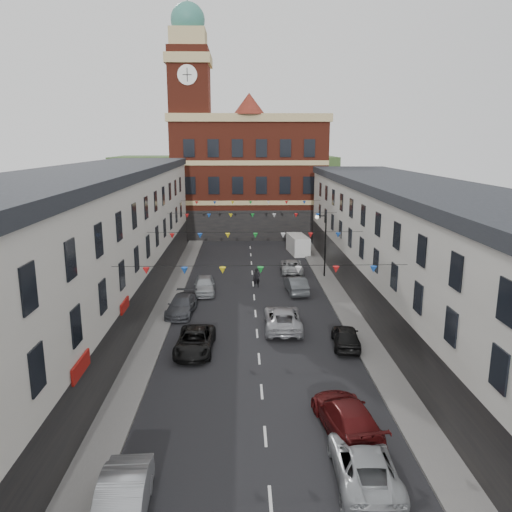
{
  "coord_description": "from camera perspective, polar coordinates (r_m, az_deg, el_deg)",
  "views": [
    {
      "loc": [
        -0.95,
        -31.43,
        12.54
      ],
      "look_at": [
        0.15,
        7.75,
        3.57
      ],
      "focal_mm": 35.0,
      "sensor_mm": 36.0,
      "label": 1
    }
  ],
  "objects": [
    {
      "name": "white_van",
      "position": [
        57.62,
        4.81,
        1.33
      ],
      "size": [
        2.37,
        4.89,
        2.08
      ],
      "primitive_type": "cube",
      "rotation": [
        0.0,
        0.0,
        0.12
      ],
      "color": "silver",
      "rests_on": "ground"
    },
    {
      "name": "car_left_d",
      "position": [
        37.74,
        -8.48,
        -5.58
      ],
      "size": [
        2.25,
        4.79,
        1.35
      ],
      "primitive_type": "imported",
      "rotation": [
        0.0,
        0.0,
        -0.08
      ],
      "color": "#3C3E44",
      "rests_on": "ground"
    },
    {
      "name": "terrace_right",
      "position": [
        35.68,
        19.34,
        -0.3
      ],
      "size": [
        8.4,
        56.0,
        9.7
      ],
      "color": "silver",
      "rests_on": "ground"
    },
    {
      "name": "car_right_b",
      "position": [
        20.83,
        12.23,
        -22.13
      ],
      "size": [
        2.46,
        5.03,
        1.38
      ],
      "primitive_type": "imported",
      "rotation": [
        0.0,
        0.0,
        3.11
      ],
      "color": "#9CA0A4",
      "rests_on": "ground"
    },
    {
      "name": "pavement_left",
      "position": [
        36.17,
        -11.06,
        -7.52
      ],
      "size": [
        1.8,
        64.0,
        0.15
      ],
      "primitive_type": "cube",
      "color": "#605E5B",
      "rests_on": "ground"
    },
    {
      "name": "civic_building",
      "position": [
        69.53,
        -0.82,
        9.25
      ],
      "size": [
        20.6,
        13.3,
        18.5
      ],
      "color": "maroon",
      "rests_on": "ground"
    },
    {
      "name": "distant_hill",
      "position": [
        93.79,
        -3.49,
        8.25
      ],
      "size": [
        40.0,
        14.0,
        10.0
      ],
      "primitive_type": "cube",
      "color": "#334D24",
      "rests_on": "ground"
    },
    {
      "name": "car_right_f",
      "position": [
        49.32,
        4.08,
        -1.12
      ],
      "size": [
        2.25,
        4.63,
        1.27
      ],
      "primitive_type": "imported",
      "rotation": [
        0.0,
        0.0,
        3.11
      ],
      "color": "#A0A3A5",
      "rests_on": "ground"
    },
    {
      "name": "moving_car",
      "position": [
        34.5,
        3.09,
        -7.12
      ],
      "size": [
        2.62,
        5.44,
        1.5
      ],
      "primitive_type": "imported",
      "rotation": [
        0.0,
        0.0,
        3.11
      ],
      "color": "#A2A3A8",
      "rests_on": "ground"
    },
    {
      "name": "car_right_c",
      "position": [
        23.4,
        10.32,
        -17.58
      ],
      "size": [
        2.82,
        5.46,
        1.51
      ],
      "primitive_type": "imported",
      "rotation": [
        0.0,
        0.0,
        3.28
      ],
      "color": "#4F0F10",
      "rests_on": "ground"
    },
    {
      "name": "car_left_c",
      "position": [
        31.09,
        -7.0,
        -9.66
      ],
      "size": [
        2.38,
        4.88,
        1.34
      ],
      "primitive_type": "imported",
      "rotation": [
        0.0,
        0.0,
        -0.03
      ],
      "color": "black",
      "rests_on": "ground"
    },
    {
      "name": "pavement_right",
      "position": [
        36.53,
        11.0,
        -7.31
      ],
      "size": [
        1.8,
        64.0,
        0.15
      ],
      "primitive_type": "cube",
      "color": "#605E5B",
      "rests_on": "ground"
    },
    {
      "name": "terrace_left",
      "position": [
        34.94,
        -19.62,
        0.25
      ],
      "size": [
        8.4,
        56.0,
        10.7
      ],
      "color": "beige",
      "rests_on": "ground"
    },
    {
      "name": "clock_tower",
      "position": [
        66.8,
        -7.48,
        14.83
      ],
      "size": [
        5.6,
        5.6,
        30.0
      ],
      "color": "maroon",
      "rests_on": "ground"
    },
    {
      "name": "pedestrian",
      "position": [
        43.98,
        0.07,
        -2.53
      ],
      "size": [
        0.67,
        0.49,
        1.7
      ],
      "primitive_type": "imported",
      "rotation": [
        0.0,
        0.0,
        -0.14
      ],
      "color": "black",
      "rests_on": "ground"
    },
    {
      "name": "car_right_d",
      "position": [
        32.05,
        10.25,
        -9.05
      ],
      "size": [
        1.99,
        4.12,
        1.36
      ],
      "primitive_type": "imported",
      "rotation": [
        0.0,
        0.0,
        3.04
      ],
      "color": "black",
      "rests_on": "ground"
    },
    {
      "name": "car_right_e",
      "position": [
        42.62,
        4.6,
        -3.27
      ],
      "size": [
        1.85,
        4.44,
        1.43
      ],
      "primitive_type": "imported",
      "rotation": [
        0.0,
        0.0,
        3.22
      ],
      "color": "#45494C",
      "rests_on": "ground"
    },
    {
      "name": "car_left_b",
      "position": [
        19.13,
        -15.1,
        -25.62
      ],
      "size": [
        1.82,
        4.68,
        1.52
      ],
      "primitive_type": "imported",
      "rotation": [
        0.0,
        0.0,
        0.05
      ],
      "color": "gray",
      "rests_on": "ground"
    },
    {
      "name": "car_left_e",
      "position": [
        42.55,
        -5.9,
        -3.3
      ],
      "size": [
        1.97,
        4.37,
        1.46
      ],
      "primitive_type": "imported",
      "rotation": [
        0.0,
        0.0,
        0.06
      ],
      "color": "#A0A4A8",
      "rests_on": "ground"
    },
    {
      "name": "street_lamp",
      "position": [
        46.85,
        7.65,
        2.15
      ],
      "size": [
        1.1,
        0.36,
        6.0
      ],
      "color": "black",
      "rests_on": "ground"
    },
    {
      "name": "ground",
      "position": [
        33.86,
        0.12,
        -8.85
      ],
      "size": [
        160.0,
        160.0,
        0.0
      ],
      "primitive_type": "plane",
      "color": "black",
      "rests_on": "ground"
    }
  ]
}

